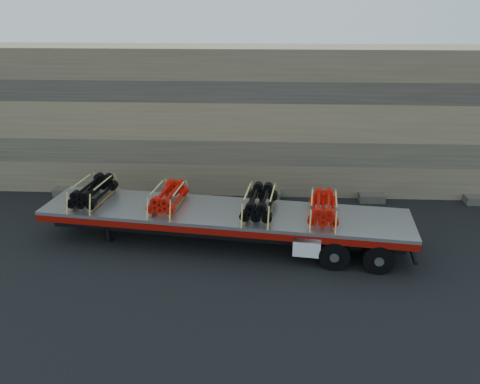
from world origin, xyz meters
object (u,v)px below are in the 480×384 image
object	(u,v)px
bundle_midfront	(168,198)
bundle_midrear	(260,203)
bundle_rear	(323,208)
bundle_front	(93,192)
trailer	(224,227)

from	to	relation	value
bundle_midfront	bundle_midrear	distance (m)	3.62
bundle_rear	bundle_midfront	bearing A→B (deg)	180.00
bundle_front	bundle_rear	size ratio (longest dim) A/B	1.06
bundle_front	bundle_midrear	bearing A→B (deg)	0.00
trailer	bundle_rear	bearing A→B (deg)	0.00
trailer	bundle_rear	size ratio (longest dim) A/B	6.61
trailer	bundle_midrear	world-z (taller)	bundle_midrear
bundle_front	bundle_rear	xyz separation A→B (m)	(9.10, -1.08, -0.02)
bundle_rear	bundle_midrear	bearing A→B (deg)	180.00
trailer	bundle_front	distance (m)	5.47
trailer	bundle_midfront	xyz separation A→B (m)	(-2.19, 0.26, 1.10)
bundle_midfront	bundle_midrear	bearing A→B (deg)	0.00
bundle_midfront	bundle_rear	bearing A→B (deg)	-0.00
bundle_midrear	bundle_rear	size ratio (longest dim) A/B	1.08
trailer	bundle_front	world-z (taller)	bundle_front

